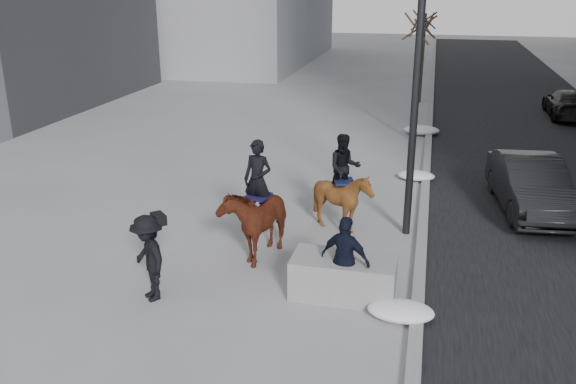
% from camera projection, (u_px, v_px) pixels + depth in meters
% --- Properties ---
extents(ground, '(120.00, 120.00, 0.00)m').
position_uv_depth(ground, '(275.00, 276.00, 12.99)').
color(ground, gray).
rests_on(ground, ground).
extents(road, '(8.00, 90.00, 0.01)m').
position_uv_depth(road, '(548.00, 165.00, 20.66)').
color(road, black).
rests_on(road, ground).
extents(curb, '(0.25, 90.00, 0.12)m').
position_uv_depth(curb, '(427.00, 156.00, 21.50)').
color(curb, gray).
rests_on(curb, ground).
extents(planter, '(2.06, 1.05, 0.82)m').
position_uv_depth(planter, '(343.00, 277.00, 12.09)').
color(planter, gray).
rests_on(planter, ground).
extents(car_near, '(2.04, 4.60, 1.47)m').
position_uv_depth(car_near, '(531.00, 185.00, 16.45)').
color(car_near, black).
rests_on(car_near, ground).
extents(car_far, '(1.83, 4.37, 1.26)m').
position_uv_depth(car_far, '(569.00, 103.00, 27.51)').
color(car_far, black).
rests_on(car_far, ground).
extents(tree_near, '(1.20, 1.20, 5.20)m').
position_uv_depth(tree_near, '(417.00, 74.00, 22.79)').
color(tree_near, '#372921').
rests_on(tree_near, ground).
extents(tree_far, '(1.20, 1.20, 4.84)m').
position_uv_depth(tree_far, '(422.00, 54.00, 30.31)').
color(tree_far, '#392C21').
rests_on(tree_far, ground).
extents(mounted_left, '(1.34, 2.21, 2.66)m').
position_uv_depth(mounted_left, '(257.00, 214.00, 13.74)').
color(mounted_left, '#471A0E').
rests_on(mounted_left, ground).
extents(mounted_right, '(1.67, 1.78, 2.46)m').
position_uv_depth(mounted_right, '(343.00, 194.00, 15.02)').
color(mounted_right, '#4B200F').
rests_on(mounted_right, ground).
extents(feeder, '(1.11, 1.01, 1.75)m').
position_uv_depth(feeder, '(345.00, 259.00, 11.77)').
color(feeder, black).
rests_on(feeder, ground).
extents(camera_crew, '(1.26, 1.26, 1.75)m').
position_uv_depth(camera_crew, '(149.00, 258.00, 11.82)').
color(camera_crew, black).
rests_on(camera_crew, ground).
extents(lamppost, '(0.25, 2.62, 9.09)m').
position_uv_depth(lamppost, '(421.00, 26.00, 13.74)').
color(lamppost, black).
rests_on(lamppost, ground).
extents(snow_piles, '(1.43, 15.32, 0.36)m').
position_uv_depth(snow_piles, '(417.00, 173.00, 19.29)').
color(snow_piles, silver).
rests_on(snow_piles, ground).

